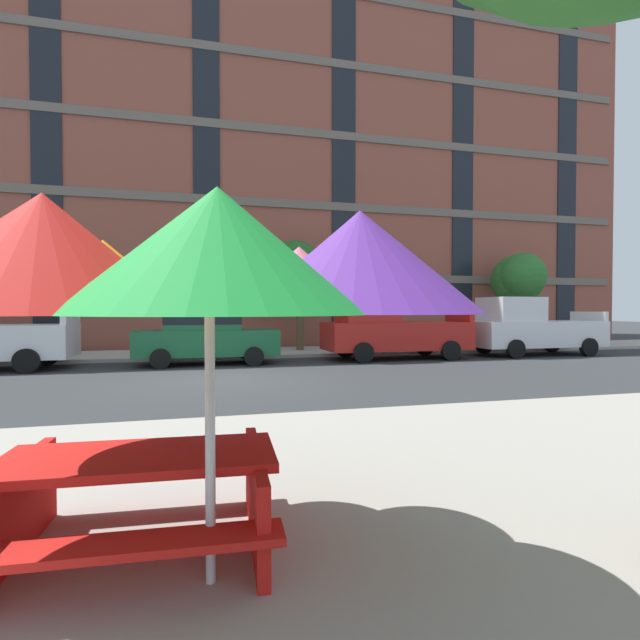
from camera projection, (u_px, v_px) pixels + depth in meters
The scene contains 11 objects.
ground_plane at pixel (218, 381), 11.69m from camera, with size 120.00×120.00×0.00m, color #2D3033.
sidewalk_near_patio at pixel (291, 580), 2.99m from camera, with size 56.00×9.00×0.12m, color #9E998E.
sidewalk_far at pixel (209, 354), 18.26m from camera, with size 56.00×3.60×0.12m, color #B2ADA3.
apartment_building at pixel (203, 164), 25.96m from camera, with size 42.41×12.08×19.20m.
sedan_green at pixel (206, 334), 15.19m from camera, with size 4.40×1.98×1.78m.
pickup_red at pixel (390, 330), 16.80m from camera, with size 5.10×2.12×2.20m.
pickup_white_midblock at pixel (530, 328), 18.27m from camera, with size 5.10×2.12×2.20m.
street_tree_middle at pixel (293, 273), 19.36m from camera, with size 2.55×2.46×4.52m.
street_tree_right at pixel (520, 278), 22.06m from camera, with size 2.36×2.68×4.33m.
patio_umbrella at pixel (209, 269), 2.82m from camera, with size 3.13×3.13×2.31m.
picnic_table at pixel (140, 495), 3.25m from camera, with size 1.89×1.62×0.77m.
Camera 1 is at (-0.58, -11.90, 1.75)m, focal length 26.94 mm.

